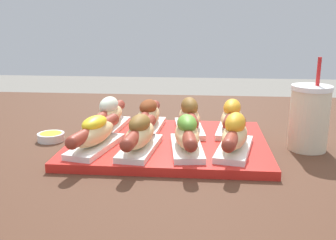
{
  "coord_description": "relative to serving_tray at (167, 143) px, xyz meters",
  "views": [
    {
      "loc": [
        0.07,
        -0.94,
        1.03
      ],
      "look_at": [
        -0.0,
        -0.09,
        0.81
      ],
      "focal_mm": 42.0,
      "sensor_mm": 36.0,
      "label": 1
    }
  ],
  "objects": [
    {
      "name": "hot_dog_3",
      "position": [
        0.14,
        -0.07,
        0.04
      ],
      "size": [
        0.09,
        0.2,
        0.08
      ],
      "color": "white",
      "rests_on": "serving_tray"
    },
    {
      "name": "hot_dog_5",
      "position": [
        -0.05,
        0.08,
        0.04
      ],
      "size": [
        0.07,
        0.21,
        0.07
      ],
      "color": "white",
      "rests_on": "serving_tray"
    },
    {
      "name": "hot_dog_0",
      "position": [
        -0.14,
        -0.08,
        0.04
      ],
      "size": [
        0.09,
        0.2,
        0.07
      ],
      "color": "white",
      "rests_on": "serving_tray"
    },
    {
      "name": "hot_dog_4",
      "position": [
        -0.15,
        0.07,
        0.04
      ],
      "size": [
        0.07,
        0.21,
        0.08
      ],
      "color": "white",
      "rests_on": "serving_tray"
    },
    {
      "name": "drink_cup",
      "position": [
        0.31,
        0.01,
        0.06
      ],
      "size": [
        0.09,
        0.09,
        0.2
      ],
      "color": "beige",
      "rests_on": "patio_table"
    },
    {
      "name": "serving_tray",
      "position": [
        0.0,
        0.0,
        0.0
      ],
      "size": [
        0.43,
        0.34,
        0.02
      ],
      "color": "red",
      "rests_on": "patio_table"
    },
    {
      "name": "hot_dog_2",
      "position": [
        0.05,
        -0.07,
        0.04
      ],
      "size": [
        0.08,
        0.21,
        0.07
      ],
      "color": "white",
      "rests_on": "serving_tray"
    },
    {
      "name": "sauce_bowl",
      "position": [
        -0.28,
        0.02,
        0.0
      ],
      "size": [
        0.06,
        0.06,
        0.02
      ],
      "color": "white",
      "rests_on": "patio_table"
    },
    {
      "name": "hot_dog_1",
      "position": [
        -0.05,
        -0.08,
        0.04
      ],
      "size": [
        0.08,
        0.21,
        0.08
      ],
      "color": "white",
      "rests_on": "serving_tray"
    },
    {
      "name": "hot_dog_6",
      "position": [
        0.05,
        0.08,
        0.04
      ],
      "size": [
        0.08,
        0.21,
        0.08
      ],
      "color": "white",
      "rests_on": "serving_tray"
    },
    {
      "name": "hot_dog_7",
      "position": [
        0.15,
        0.08,
        0.04
      ],
      "size": [
        0.08,
        0.21,
        0.08
      ],
      "color": "white",
      "rests_on": "serving_tray"
    }
  ]
}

